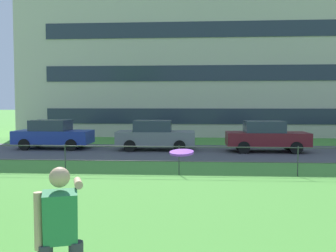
{
  "coord_description": "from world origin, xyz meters",
  "views": [
    {
      "loc": [
        0.51,
        1.93,
        2.4
      ],
      "look_at": [
        -0.07,
        10.25,
        1.91
      ],
      "focal_mm": 40.51,
      "sensor_mm": 36.0,
      "label": 1
    }
  ],
  "objects_px": {
    "frisbee": "(182,153)",
    "car_blue_right": "(53,134)",
    "apartment_building_background": "(219,40)",
    "person_thrower": "(61,239)",
    "car_maroon_center": "(266,136)",
    "car_grey_far_left": "(155,135)"
  },
  "relations": [
    {
      "from": "frisbee",
      "to": "car_blue_right",
      "type": "distance_m",
      "value": 17.17
    },
    {
      "from": "car_blue_right",
      "to": "apartment_building_background",
      "type": "bearing_deg",
      "value": 53.49
    },
    {
      "from": "frisbee",
      "to": "car_blue_right",
      "type": "height_order",
      "value": "frisbee"
    },
    {
      "from": "person_thrower",
      "to": "apartment_building_background",
      "type": "height_order",
      "value": "apartment_building_background"
    },
    {
      "from": "apartment_building_background",
      "to": "person_thrower",
      "type": "bearing_deg",
      "value": -97.04
    },
    {
      "from": "car_blue_right",
      "to": "car_maroon_center",
      "type": "bearing_deg",
      "value": -2.67
    },
    {
      "from": "car_blue_right",
      "to": "apartment_building_background",
      "type": "xyz_separation_m",
      "value": [
        9.61,
        12.99,
        7.02
      ]
    },
    {
      "from": "car_blue_right",
      "to": "apartment_building_background",
      "type": "distance_m",
      "value": 17.62
    },
    {
      "from": "car_grey_far_left",
      "to": "apartment_building_background",
      "type": "relative_size",
      "value": 0.13
    },
    {
      "from": "frisbee",
      "to": "car_grey_far_left",
      "type": "relative_size",
      "value": 0.08
    },
    {
      "from": "car_blue_right",
      "to": "frisbee",
      "type": "bearing_deg",
      "value": -64.49
    },
    {
      "from": "car_blue_right",
      "to": "person_thrower",
      "type": "bearing_deg",
      "value": -68.86
    },
    {
      "from": "person_thrower",
      "to": "car_grey_far_left",
      "type": "relative_size",
      "value": 0.43
    },
    {
      "from": "car_maroon_center",
      "to": "frisbee",
      "type": "bearing_deg",
      "value": -104.0
    },
    {
      "from": "car_grey_far_left",
      "to": "apartment_building_background",
      "type": "height_order",
      "value": "apartment_building_background"
    },
    {
      "from": "apartment_building_background",
      "to": "car_grey_far_left",
      "type": "bearing_deg",
      "value": -107.35
    },
    {
      "from": "person_thrower",
      "to": "frisbee",
      "type": "relative_size",
      "value": 5.13
    },
    {
      "from": "person_thrower",
      "to": "apartment_building_background",
      "type": "relative_size",
      "value": 0.06
    },
    {
      "from": "car_grey_far_left",
      "to": "apartment_building_background",
      "type": "distance_m",
      "value": 15.49
    },
    {
      "from": "frisbee",
      "to": "car_maroon_center",
      "type": "distance_m",
      "value": 15.44
    },
    {
      "from": "person_thrower",
      "to": "car_grey_far_left",
      "type": "xyz_separation_m",
      "value": [
        -0.58,
        15.51,
        -0.15
      ]
    },
    {
      "from": "person_thrower",
      "to": "car_blue_right",
      "type": "distance_m",
      "value": 16.84
    }
  ]
}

